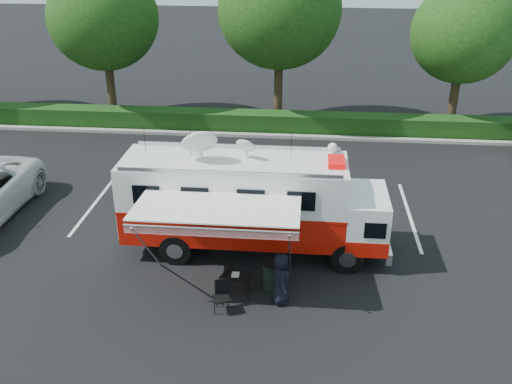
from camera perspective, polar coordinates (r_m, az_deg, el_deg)
ground_plane at (r=19.03m, az=-0.14°, el=-5.82°), size 120.00×120.00×0.00m
back_border at (r=29.51m, az=4.63°, el=15.84°), size 60.00×6.14×8.87m
stall_lines at (r=21.68m, az=-0.70°, el=-1.65°), size 24.12×5.50×0.01m
command_truck at (r=18.19m, az=-0.38°, el=-1.10°), size 8.50×2.34×4.08m
awning at (r=15.74m, az=-4.02°, el=-2.06°), size 4.64×2.41×2.80m
person at (r=16.67m, az=2.45°, el=-10.91°), size 0.64×0.85×1.58m
folding_table at (r=16.50m, az=-1.92°, el=-8.49°), size 1.00×0.86×0.72m
folding_chair at (r=16.10m, az=-3.42°, el=-10.00°), size 0.58×0.62×0.93m
trash_bin at (r=16.94m, az=1.62°, el=-8.34°), size 0.61×0.61×0.91m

